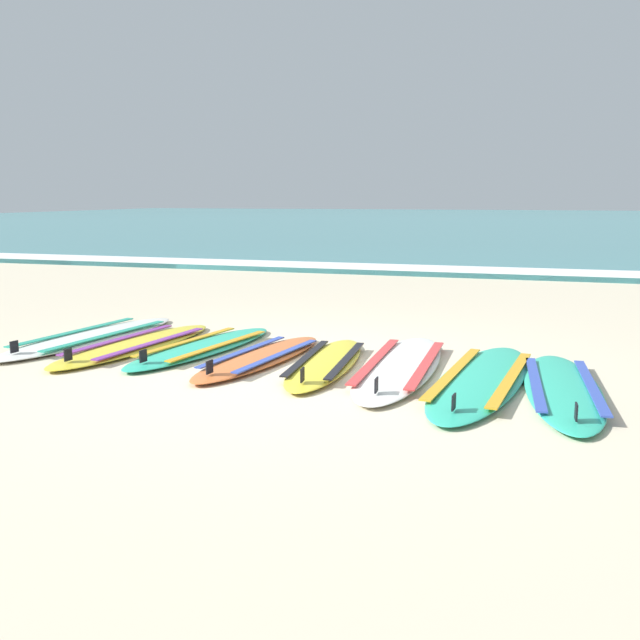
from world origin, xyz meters
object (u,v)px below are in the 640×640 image
object	(u,v)px
surfboard_0	(91,337)
surfboard_6	(481,379)
surfboard_2	(203,347)
surfboard_5	(400,366)
surfboard_4	(326,363)
surfboard_3	(260,357)
surfboard_1	(136,345)
surfboard_7	(563,388)

from	to	relation	value
surfboard_0	surfboard_6	size ratio (longest dim) A/B	0.98
surfboard_2	surfboard_5	size ratio (longest dim) A/B	0.90
surfboard_2	surfboard_4	size ratio (longest dim) A/B	1.11
surfboard_3	surfboard_6	bearing A→B (deg)	-5.88
surfboard_3	surfboard_4	xyz separation A→B (m)	(0.64, -0.03, 0.00)
surfboard_0	surfboard_5	world-z (taller)	same
surfboard_1	surfboard_4	distance (m)	2.05
surfboard_2	surfboard_4	distance (m)	1.37
surfboard_7	surfboard_1	bearing A→B (deg)	173.54
surfboard_0	surfboard_4	size ratio (longest dim) A/B	1.26
surfboard_1	surfboard_7	world-z (taller)	same
surfboard_5	surfboard_7	distance (m)	1.38
surfboard_4	surfboard_3	bearing A→B (deg)	177.70
surfboard_2	surfboard_4	world-z (taller)	same
surfboard_2	surfboard_7	size ratio (longest dim) A/B	0.98
surfboard_6	surfboard_7	xyz separation A→B (m)	(0.62, -0.10, 0.00)
surfboard_1	surfboard_4	world-z (taller)	same
surfboard_5	surfboard_2	bearing A→B (deg)	174.30
surfboard_3	surfboard_5	world-z (taller)	same
surfboard_3	surfboard_4	distance (m)	0.64
surfboard_2	surfboard_4	xyz separation A→B (m)	(1.34, -0.27, 0.00)
surfboard_2	surfboard_5	distance (m)	2.01
surfboard_1	surfboard_2	distance (m)	0.70
surfboard_5	surfboard_7	size ratio (longest dim) A/B	1.10
surfboard_3	surfboard_4	size ratio (longest dim) A/B	1.04
surfboard_5	surfboard_0	bearing A→B (deg)	174.68
surfboard_1	surfboard_6	world-z (taller)	same
surfboard_6	surfboard_1	bearing A→B (deg)	174.00
surfboard_4	surfboard_7	bearing A→B (deg)	-7.98
surfboard_4	surfboard_2	bearing A→B (deg)	168.56
surfboard_5	surfboard_7	world-z (taller)	same
surfboard_3	surfboard_6	size ratio (longest dim) A/B	0.80
surfboard_4	surfboard_1	bearing A→B (deg)	175.03
surfboard_2	surfboard_3	world-z (taller)	same
surfboard_1	surfboard_7	bearing A→B (deg)	-6.46
surfboard_2	surfboard_3	xyz separation A→B (m)	(0.70, -0.25, 0.00)
surfboard_7	surfboard_4	bearing A→B (deg)	172.02
surfboard_2	surfboard_5	xyz separation A→B (m)	(2.00, -0.20, -0.00)
surfboard_3	surfboard_0	bearing A→B (deg)	170.13
surfboard_0	surfboard_5	distance (m)	3.38
surfboard_4	surfboard_5	xyz separation A→B (m)	(0.66, 0.07, -0.00)
surfboard_2	surfboard_4	bearing A→B (deg)	-11.44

